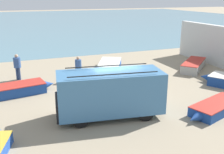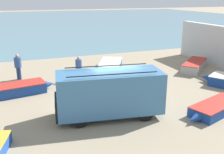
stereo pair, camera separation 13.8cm
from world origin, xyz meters
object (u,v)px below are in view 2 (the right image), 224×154
object	(u,v)px
fishing_rowboat_3	(215,108)
fishing_rowboat_4	(110,66)
parked_van	(109,92)
fishing_rowboat_5	(195,65)
fishing_rowboat_1	(21,88)
fisherman_2	(18,64)
fisherman_1	(79,66)

from	to	relation	value
fishing_rowboat_3	fishing_rowboat_4	xyz separation A→B (m)	(-2.13, 9.38, 0.05)
parked_van	fishing_rowboat_5	distance (m)	10.95
parked_van	fishing_rowboat_3	size ratio (longest dim) A/B	1.33
fishing_rowboat_1	fisherman_2	xyz separation A→B (m)	(0.02, 2.95, 0.77)
fishing_rowboat_4	fisherman_1	distance (m)	3.48
fisherman_1	fisherman_2	xyz separation A→B (m)	(-3.91, 1.59, 0.09)
fishing_rowboat_4	fishing_rowboat_5	world-z (taller)	fishing_rowboat_5
fishing_rowboat_3	fisherman_1	distance (m)	9.23
parked_van	fishing_rowboat_4	size ratio (longest dim) A/B	1.27
fishing_rowboat_3	fisherman_2	world-z (taller)	fisherman_2
parked_van	fisherman_2	distance (m)	8.67
fishing_rowboat_4	fishing_rowboat_5	bearing A→B (deg)	97.22
fishing_rowboat_4	fishing_rowboat_5	size ratio (longest dim) A/B	1.02
fishing_rowboat_1	fisherman_2	world-z (taller)	fisherman_2
fisherman_1	fisherman_2	size ratio (longest dim) A/B	0.92
fishing_rowboat_5	fishing_rowboat_4	bearing A→B (deg)	119.76
fishing_rowboat_1	fisherman_2	bearing A→B (deg)	80.22
fisherman_2	fishing_rowboat_4	bearing A→B (deg)	132.24
fisherman_1	fishing_rowboat_5	bearing A→B (deg)	-118.03
fishing_rowboat_3	fishing_rowboat_4	world-z (taller)	fishing_rowboat_4
fishing_rowboat_3	fishing_rowboat_4	size ratio (longest dim) A/B	0.95
fishing_rowboat_4	fisherman_2	distance (m)	6.91
fishing_rowboat_1	fishing_rowboat_4	world-z (taller)	same
parked_van	fishing_rowboat_3	distance (m)	5.41
parked_van	fishing_rowboat_5	world-z (taller)	parked_van
fishing_rowboat_4	fisherman_1	bearing A→B (deg)	-33.24
fishing_rowboat_3	fisherman_1	bearing A→B (deg)	-74.82
fishing_rowboat_1	fishing_rowboat_4	size ratio (longest dim) A/B	0.93
fishing_rowboat_4	fisherman_1	size ratio (longest dim) A/B	2.49
fishing_rowboat_3	parked_van	bearing A→B (deg)	-34.82
fishing_rowboat_5	fishing_rowboat_3	bearing A→B (deg)	-161.58
fisherman_2	fisherman_1	bearing A→B (deg)	109.06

